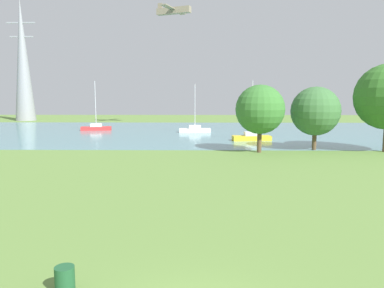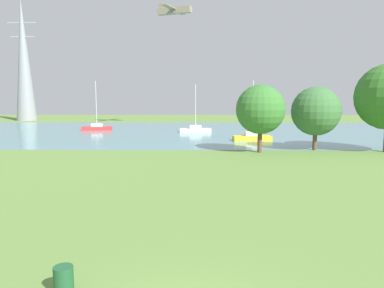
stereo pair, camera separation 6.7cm
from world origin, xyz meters
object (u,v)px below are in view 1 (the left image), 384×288
Objects in this scene: sailboat_red at (96,128)px; tree_east_near at (260,110)px; sailboat_yellow at (252,137)px; electricity_pylon at (23,60)px; litter_bin at (65,280)px; sailboat_white at (195,129)px; light_aircraft at (173,11)px; tree_mid_shore at (315,111)px.

tree_east_near is at bearing -45.77° from sailboat_red.
sailboat_yellow is 60.97m from electricity_pylon.
sailboat_white is at bearing 86.06° from litter_bin.
light_aircraft is at bearing 35.53° from sailboat_red.
light_aircraft reaches higher than tree_east_near.
sailboat_red is 1.08× the size of sailboat_white.
sailboat_yellow is at bearing 123.52° from tree_mid_shore.
tree_mid_shore is 0.80× the size of light_aircraft.
sailboat_yellow is at bearing 86.30° from tree_east_near.
sailboat_yellow reaches higher than sailboat_white.
tree_mid_shore is at bearing -36.97° from sailboat_red.
tree_east_near is at bearing 69.93° from litter_bin.
litter_bin is at bearing -93.94° from sailboat_white.
sailboat_white is at bearing -35.21° from electricity_pylon.
litter_bin is 38.21m from sailboat_yellow.
sailboat_yellow is 10.30m from tree_mid_shore.
sailboat_yellow is 12.64m from sailboat_white.
light_aircraft is at bearing 118.65° from tree_mid_shore.
light_aircraft is (-0.71, 58.94, 20.30)m from litter_bin.
sailboat_yellow is 32.04m from light_aircraft.
sailboat_red is (-12.85, 50.27, 0.08)m from litter_bin.
electricity_pylon is at bearing 138.28° from tree_mid_shore.
litter_bin is 0.10× the size of sailboat_red.
tree_mid_shore is at bearing -61.35° from light_aircraft.
sailboat_white is (16.10, -3.16, -0.01)m from sailboat_red.
electricity_pylon reaches higher than tree_east_near.
sailboat_yellow is 1.11× the size of tree_east_near.
tree_east_near is 66.41m from electricity_pylon.
light_aircraft is at bearing 90.69° from litter_bin.
sailboat_white is 1.10× the size of tree_east_near.
sailboat_red reaches higher than sailboat_yellow.
tree_mid_shore is (15.82, 28.68, 3.62)m from litter_bin.
electricity_pylon reaches higher than litter_bin.
tree_east_near is (6.60, -20.16, 3.79)m from sailboat_white.
tree_mid_shore is (12.57, -18.43, 3.55)m from sailboat_white.
sailboat_red is 32.76m from tree_east_near.
tree_east_near is 37.48m from light_aircraft.
sailboat_white is at bearing -71.48° from light_aircraft.
sailboat_yellow is at bearing -55.10° from sailboat_white.
sailboat_white is 49.27m from electricity_pylon.
tree_mid_shore is 38.30m from light_aircraft.
sailboat_white is 21.55m from tree_east_near.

